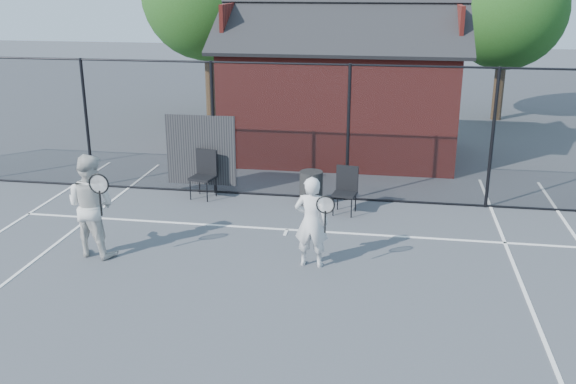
% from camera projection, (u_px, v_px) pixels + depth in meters
% --- Properties ---
extents(ground, '(80.00, 80.00, 0.00)m').
position_uv_depth(ground, '(255.00, 302.00, 9.74)').
color(ground, '#4A4E55').
rests_on(ground, ground).
extents(court_lines, '(11.02, 18.00, 0.01)m').
position_uv_depth(court_lines, '(234.00, 349.00, 8.50)').
color(court_lines, white).
rests_on(court_lines, ground).
extents(fence, '(22.04, 3.00, 3.00)m').
position_uv_depth(fence, '(288.00, 134.00, 14.01)').
color(fence, black).
rests_on(fence, ground).
extents(clubhouse, '(6.50, 4.36, 4.19)m').
position_uv_depth(clubhouse, '(341.00, 97.00, 17.58)').
color(clubhouse, maroon).
rests_on(clubhouse, ground).
extents(tree_right, '(3.97, 3.97, 5.70)m').
position_uv_depth(tree_right, '(507.00, 10.00, 21.30)').
color(tree_right, '#302013').
rests_on(tree_right, ground).
extents(player_front, '(0.72, 0.54, 1.58)m').
position_uv_depth(player_front, '(311.00, 222.00, 10.75)').
color(player_front, silver).
rests_on(player_front, ground).
extents(player_back, '(1.05, 0.86, 1.84)m').
position_uv_depth(player_back, '(91.00, 205.00, 11.17)').
color(player_back, silver).
rests_on(player_back, ground).
extents(chair_left, '(0.60, 0.62, 1.05)m').
position_uv_depth(chair_left, '(203.00, 176.00, 14.22)').
color(chair_left, black).
rests_on(chair_left, ground).
extents(chair_right, '(0.53, 0.55, 0.97)m').
position_uv_depth(chair_right, '(345.00, 192.00, 13.27)').
color(chair_right, black).
rests_on(chair_right, ground).
extents(waste_bin, '(0.56, 0.56, 0.73)m').
position_uv_depth(waste_bin, '(311.00, 188.00, 13.89)').
color(waste_bin, '#252525').
rests_on(waste_bin, ground).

